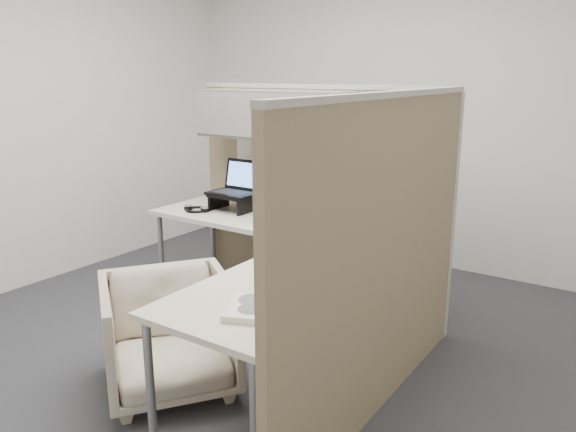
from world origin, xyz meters
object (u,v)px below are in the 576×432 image
Objects in this scene: office_chair at (169,329)px; monitor_left at (329,180)px; desk at (280,247)px; keyboard at (302,232)px.

monitor_left is (0.25, 1.28, 0.65)m from office_chair.
office_chair is (-0.26, -0.70, -0.33)m from desk.
monitor_left reaches higher than office_chair.
desk is 4.15× the size of keyboard.
office_chair is 1.46m from monitor_left.
desk is 0.67m from monitor_left.
monitor_left reaches higher than desk.
desk is at bearing 15.91° from office_chair.
desk is 4.29× the size of monitor_left.
desk is 2.84× the size of office_chair.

